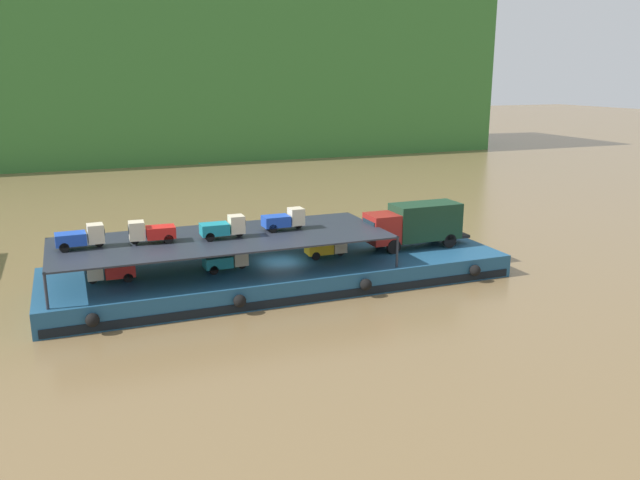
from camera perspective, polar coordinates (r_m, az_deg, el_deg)
ground_plane at (r=42.57m, az=-3.46°, el=-3.86°), size 400.00×400.00×0.00m
hillside_far_bank at (r=114.58m, az=-15.97°, el=15.74°), size 118.85×33.32×29.99m
cargo_barge at (r=42.32m, az=-3.47°, el=-2.91°), size 29.91×9.31×1.50m
covered_lorry at (r=45.65m, az=8.46°, el=1.43°), size 7.86×2.31×3.10m
cargo_rack at (r=40.64m, az=-8.63°, el=0.15°), size 20.71×7.92×2.00m
mini_truck_lower_stern at (r=39.83m, az=-18.15°, el=-2.59°), size 2.74×1.21×1.38m
mini_truck_lower_aft at (r=40.44m, az=-8.30°, el=-1.74°), size 2.78×1.26×1.38m
mini_truck_lower_mid at (r=42.99m, az=0.61°, el=-0.60°), size 2.77×1.26×1.38m
mini_truck_upper_stern at (r=39.97m, az=-20.47°, el=0.25°), size 2.78×1.26×1.38m
mini_truck_upper_mid at (r=40.01m, az=-14.76°, el=0.71°), size 2.78×1.28×1.38m
mini_truck_upper_fore at (r=40.25m, az=-8.58°, el=1.12°), size 2.75×1.22×1.38m
mini_truck_upper_bow at (r=42.05m, az=-3.20°, el=1.83°), size 2.76×1.23×1.38m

